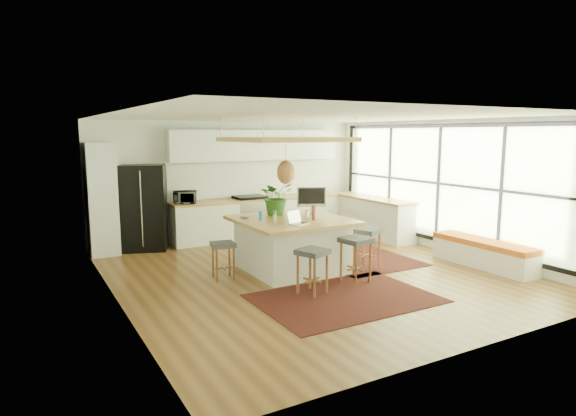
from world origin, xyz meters
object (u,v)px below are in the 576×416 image
island (292,244)px  stool_near_right (356,261)px  stool_right_back (332,240)px  laptop (299,217)px  stool_right_front (367,249)px  monitor (311,200)px  island_plant (276,200)px  stool_left_side (223,259)px  microwave (185,196)px  stool_near_left (312,271)px  fridge (144,206)px

island → stool_near_right: bearing=-64.0°
stool_right_back → laptop: bearing=-146.0°
stool_right_front → monitor: bearing=128.0°
island_plant → stool_left_side: bearing=-160.7°
island → microwave: (-1.04, 2.81, 0.62)m
stool_right_back → monitor: 0.98m
stool_right_front → island_plant: 1.87m
stool_near_left → stool_left_side: size_ratio=1.11×
stool_near_left → stool_right_front: bearing=24.9°
stool_near_right → stool_near_left: bearing=-169.7°
stool_right_front → stool_left_side: (-2.54, 0.61, 0.00)m
monitor → island_plant: 0.67m
stool_right_front → stool_right_back: size_ratio=1.00×
island → stool_near_right: 1.27m
stool_near_left → monitor: bearing=58.5°
fridge → stool_near_right: bearing=-38.1°
stool_near_left → microwave: bearing=98.9°
stool_left_side → stool_right_back: bearing=6.8°
stool_right_front → laptop: bearing=178.3°
stool_left_side → island_plant: 1.56m
stool_right_front → island_plant: (-1.30, 1.04, 0.85)m
monitor → island_plant: size_ratio=0.78×
stool_near_left → stool_near_right: stool_near_right is taller
stool_near_left → monitor: 2.07m
stool_near_right → microwave: (-1.59, 3.95, 0.73)m
stool_near_right → fridge: bearing=121.7°
stool_left_side → microwave: size_ratio=1.30×
fridge → island: fridge is taller
island_plant → laptop: bearing=-95.9°
stool_near_right → stool_right_front: size_ratio=1.02×
stool_right_back → island: bearing=-162.7°
fridge → microwave: fridge is taller
stool_right_front → stool_right_back: stool_right_back is taller
fridge → laptop: fridge is taller
laptop → microwave: (-0.89, 3.31, 0.04)m
stool_right_front → island: bearing=156.6°
stool_near_left → stool_near_right: (0.95, 0.17, 0.00)m
microwave → laptop: bearing=-54.5°
stool_near_right → monitor: monitor is taller
stool_near_right → island_plant: 1.94m
monitor → stool_right_front: bearing=-26.4°
island → monitor: (0.60, 0.30, 0.72)m
stool_right_back → laptop: laptop is taller
island_plant → stool_right_front: bearing=-38.6°
island_plant → stool_right_back: bearing=-7.3°
stool_right_back → stool_left_side: size_ratio=1.16×
stool_right_front → laptop: laptop is taller
fridge → monitor: 3.59m
monitor → island_plant: island_plant is taller
island → laptop: size_ratio=5.62×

